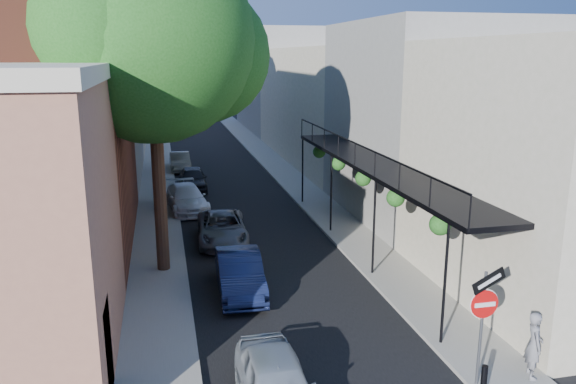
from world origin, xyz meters
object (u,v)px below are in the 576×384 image
sign_post (484,309)px  pedestrian (534,345)px  parked_car_b (240,273)px  parked_car_f (180,162)px  parked_car_c (222,228)px  oak_near (165,43)px  parked_car_d (187,198)px  parked_car_e (193,179)px  oak_mid (163,65)px  oak_far (162,42)px  bollard (484,382)px

sign_post → pedestrian: sign_post is taller
parked_car_b → parked_car_f: parked_car_b is taller
parked_car_c → pedestrian: bearing=-60.1°
parked_car_c → pedestrian: size_ratio=2.63×
pedestrian → oak_near: bearing=60.2°
parked_car_d → parked_car_e: parked_car_e is taller
parked_car_e → pedestrian: pedestrian is taller
oak_mid → pedestrian: size_ratio=6.29×
oak_near → oak_far: (0.01, 17.01, 0.38)m
parked_car_e → parked_car_f: bearing=96.2°
bollard → pedestrian: 1.74m
sign_post → parked_car_e: sign_post is taller
oak_near → parked_car_f: (0.82, 17.96, -7.28)m
parked_car_b → parked_car_f: 20.61m
sign_post → oak_far: 27.80m
oak_near → parked_car_b: bearing=-53.0°
oak_near → oak_mid: oak_near is taller
oak_near → parked_car_b: oak_near is taller
bollard → parked_car_f: 28.27m
oak_near → pedestrian: (7.97, -9.22, -6.95)m
parked_car_f → parked_car_d: bearing=-91.8°
sign_post → pedestrian: size_ratio=1.84×
bollard → pedestrian: size_ratio=0.49×
oak_near → parked_car_e: bearing=83.8°
bollard → parked_car_c: parked_car_c is taller
sign_post → bollard: sign_post is taller
oak_far → parked_car_f: (0.81, 0.96, -7.66)m
parked_car_d → pedestrian: (7.20, -17.01, 0.31)m
bollard → parked_car_f: (-5.55, 27.72, 0.07)m
sign_post → parked_car_d: bearing=108.6°
parked_car_b → parked_car_c: 5.20m
parked_car_e → pedestrian: (6.64, -21.35, 0.29)m
sign_post → parked_car_f: 27.88m
bollard → parked_car_e: bearing=103.0°
pedestrian → oak_far: bearing=36.2°
oak_near → parked_car_f: size_ratio=3.16×
oak_far → pedestrian: 28.37m
oak_mid → parked_car_e: oak_mid is taller
oak_mid → parked_car_d: oak_mid is taller
oak_mid → oak_far: (0.06, 9.04, 1.20)m
parked_car_f → sign_post: bearing=-79.7°
sign_post → parked_car_e: (-5.20, 21.42, -1.39)m
parked_car_f → parked_car_c: bearing=-87.2°
bollard → parked_car_e: size_ratio=0.21×
bollard → parked_car_b: parked_car_b is taller
oak_far → parked_car_d: (0.75, -9.21, -7.64)m
oak_near → sign_post: bearing=-54.9°
oak_near → oak_mid: bearing=90.4°
pedestrian → oak_mid: bearing=44.4°
parked_car_b → parked_car_e: bearing=94.6°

